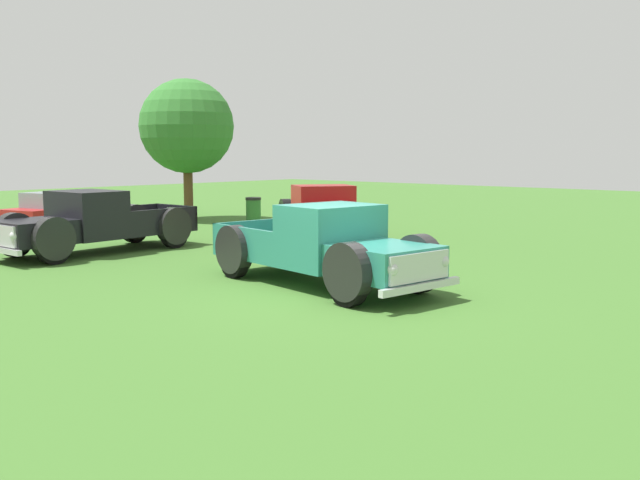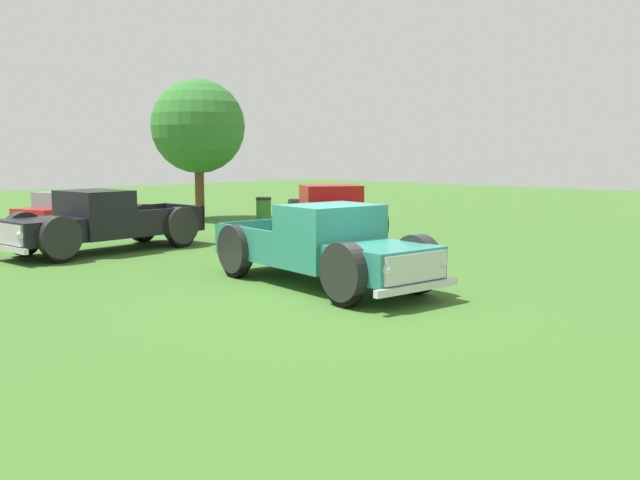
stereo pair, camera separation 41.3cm
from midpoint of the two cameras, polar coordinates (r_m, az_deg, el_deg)
ground_plane at (r=12.71m, az=2.11°, el=-4.55°), size 80.00×80.00×0.00m
pickup_truck_foreground at (r=13.18m, az=1.93°, el=-0.72°), size 2.70×5.51×1.62m
pickup_truck_behind_left at (r=21.46m, az=1.43°, el=2.37°), size 4.40×5.42×1.61m
pickup_truck_behind_right at (r=18.71m, az=-17.88°, el=1.34°), size 5.47×2.37×1.64m
sedan_distant_b at (r=24.64m, az=-19.39°, el=2.43°), size 4.25×2.61×1.33m
trash_can at (r=25.86m, az=-4.28°, el=2.55°), size 0.59×0.59×0.95m
oak_tree_east at (r=27.24m, az=-9.73°, el=9.33°), size 3.64×3.64×5.46m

